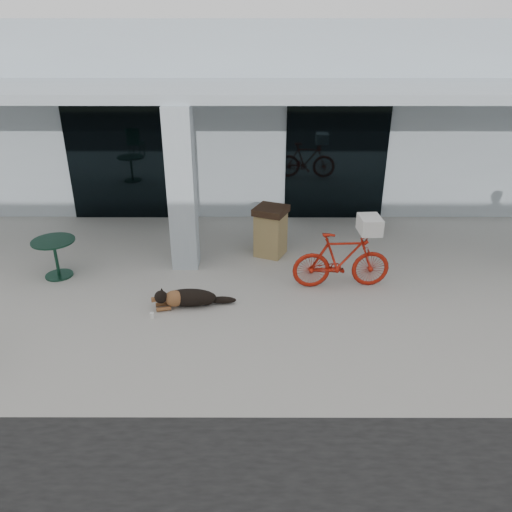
{
  "coord_description": "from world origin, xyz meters",
  "views": [
    {
      "loc": [
        -0.08,
        -6.72,
        4.47
      ],
      "look_at": [
        -0.1,
        0.59,
        1.0
      ],
      "focal_mm": 35.0,
      "sensor_mm": 36.0,
      "label": 1
    }
  ],
  "objects_px": {
    "bicycle": "(342,260)",
    "cafe_table_near": "(56,258)",
    "trash_receptacle": "(271,231)",
    "dog": "(190,297)"
  },
  "relations": [
    {
      "from": "bicycle",
      "to": "trash_receptacle",
      "type": "xyz_separation_m",
      "value": [
        -1.25,
        1.4,
        -0.01
      ]
    },
    {
      "from": "bicycle",
      "to": "dog",
      "type": "bearing_deg",
      "value": 101.35
    },
    {
      "from": "dog",
      "to": "cafe_table_near",
      "type": "relative_size",
      "value": 1.33
    },
    {
      "from": "dog",
      "to": "trash_receptacle",
      "type": "height_order",
      "value": "trash_receptacle"
    },
    {
      "from": "bicycle",
      "to": "cafe_table_near",
      "type": "xyz_separation_m",
      "value": [
        -5.35,
        0.4,
        -0.16
      ]
    },
    {
      "from": "dog",
      "to": "bicycle",
      "type": "bearing_deg",
      "value": 0.33
    },
    {
      "from": "bicycle",
      "to": "cafe_table_near",
      "type": "relative_size",
      "value": 2.23
    },
    {
      "from": "cafe_table_near",
      "to": "bicycle",
      "type": "bearing_deg",
      "value": -4.29
    },
    {
      "from": "bicycle",
      "to": "trash_receptacle",
      "type": "height_order",
      "value": "bicycle"
    },
    {
      "from": "bicycle",
      "to": "trash_receptacle",
      "type": "relative_size",
      "value": 1.7
    }
  ]
}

